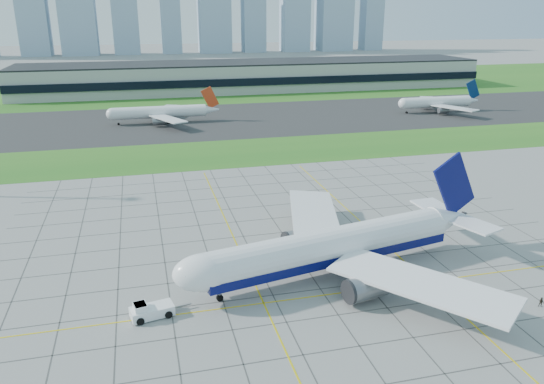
# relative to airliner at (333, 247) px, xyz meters

# --- Properties ---
(ground) EXTENTS (1400.00, 1400.00, 0.00)m
(ground) POSITION_rel_airliner_xyz_m (-3.65, -4.53, -5.10)
(ground) COLOR #979792
(ground) RESTS_ON ground
(grass_median) EXTENTS (700.00, 35.00, 0.04)m
(grass_median) POSITION_rel_airliner_xyz_m (-3.65, 85.47, -5.08)
(grass_median) COLOR #1F621C
(grass_median) RESTS_ON ground
(asphalt_taxiway) EXTENTS (700.00, 75.00, 0.04)m
(asphalt_taxiway) POSITION_rel_airliner_xyz_m (-3.65, 140.47, -5.07)
(asphalt_taxiway) COLOR #383838
(asphalt_taxiway) RESTS_ON ground
(grass_far) EXTENTS (700.00, 145.00, 0.04)m
(grass_far) POSITION_rel_airliner_xyz_m (-3.65, 250.47, -5.08)
(grass_far) COLOR #1F621C
(grass_far) RESTS_ON ground
(apron_markings) EXTENTS (120.00, 130.00, 0.03)m
(apron_markings) POSITION_rel_airliner_xyz_m (-3.22, 6.56, -5.08)
(apron_markings) COLOR #474744
(apron_markings) RESTS_ON ground
(terminal) EXTENTS (260.00, 43.00, 15.80)m
(terminal) POSITION_rel_airliner_xyz_m (36.35, 225.34, 2.80)
(terminal) COLOR #B7B7B2
(terminal) RESTS_ON ground
(airliner) EXTENTS (58.59, 58.77, 18.64)m
(airliner) POSITION_rel_airliner_xyz_m (0.00, 0.00, 0.00)
(airliner) COLOR white
(airliner) RESTS_ON ground
(pushback_tug) EXTENTS (9.26, 4.23, 2.54)m
(pushback_tug) POSITION_rel_airliner_xyz_m (-30.80, -6.26, -3.97)
(pushback_tug) COLOR white
(pushback_tug) RESTS_ON ground
(crew_near) EXTENTS (0.49, 0.68, 1.74)m
(crew_near) POSITION_rel_airliner_xyz_m (-32.63, -6.21, -4.23)
(crew_near) COLOR black
(crew_near) RESTS_ON ground
(crew_far) EXTENTS (0.97, 0.91, 1.58)m
(crew_far) POSITION_rel_airliner_xyz_m (27.23, -18.01, -4.31)
(crew_far) COLOR black
(crew_far) RESTS_ON ground
(distant_jet_1) EXTENTS (42.51, 42.66, 14.08)m
(distant_jet_1) POSITION_rel_airliner_xyz_m (-21.20, 139.51, -0.61)
(distant_jet_1) COLOR white
(distant_jet_1) RESTS_ON ground
(distant_jet_2) EXTENTS (37.52, 42.66, 14.08)m
(distant_jet_2) POSITION_rel_airliner_xyz_m (99.65, 134.24, -0.61)
(distant_jet_2) COLOR white
(distant_jet_2) RESTS_ON ground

